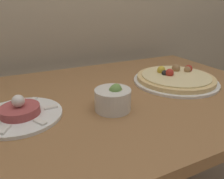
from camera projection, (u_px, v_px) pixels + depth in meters
dining_table at (121, 119)px, 0.84m from camera, size 1.15×0.79×0.74m
pizza_plate at (175, 78)px, 0.90m from camera, size 0.34×0.34×0.06m
tartare_plate at (20, 113)px, 0.63m from camera, size 0.24×0.24×0.07m
small_bowl at (113, 98)px, 0.66m from camera, size 0.11×0.11×0.08m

